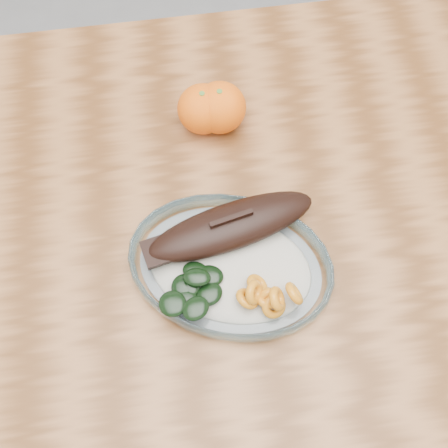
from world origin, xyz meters
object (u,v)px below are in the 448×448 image
at_px(orange_right, 220,108).
at_px(plated_meal, 230,263).
at_px(orange_left, 203,109).
at_px(dining_table, 247,248).

bearing_deg(orange_right, plated_meal, -94.58).
relative_size(plated_meal, orange_right, 8.14).
distance_m(plated_meal, orange_left, 0.24).
relative_size(dining_table, orange_left, 15.77).
distance_m(dining_table, orange_right, 0.22).
bearing_deg(plated_meal, orange_left, 112.52).
bearing_deg(plated_meal, orange_right, 106.51).
relative_size(orange_left, orange_right, 0.96).
xyz_separation_m(dining_table, plated_meal, (-0.04, -0.07, 0.12)).
height_order(dining_table, plated_meal, plated_meal).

